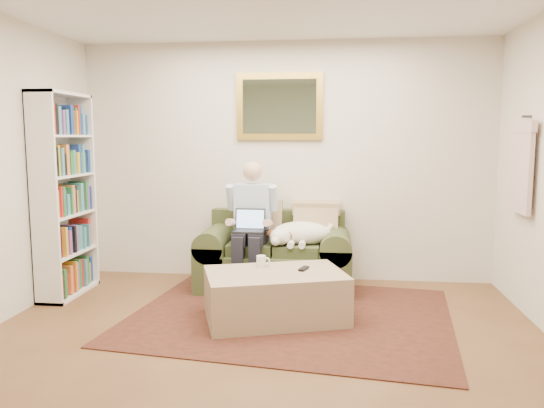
% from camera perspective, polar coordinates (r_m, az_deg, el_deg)
% --- Properties ---
extents(room_shell, '(4.51, 5.00, 2.61)m').
position_cam_1_polar(room_shell, '(3.72, -1.77, 3.04)').
color(room_shell, brown).
rests_on(room_shell, ground).
extents(rug, '(2.99, 2.52, 0.01)m').
position_cam_1_polar(rug, '(4.79, 1.99, -11.87)').
color(rug, black).
rests_on(rug, room_shell).
extents(sofa, '(1.57, 0.80, 0.94)m').
position_cam_1_polar(sofa, '(5.57, 0.33, -6.29)').
color(sofa, '#404D29').
rests_on(sofa, room_shell).
extents(seated_man, '(0.52, 0.74, 1.32)m').
position_cam_1_polar(seated_man, '(5.38, -2.34, -2.53)').
color(seated_man, '#8CADD8').
rests_on(seated_man, sofa).
extents(laptop, '(0.31, 0.24, 0.22)m').
position_cam_1_polar(laptop, '(5.32, -2.44, -2.30)').
color(laptop, black).
rests_on(laptop, seated_man).
extents(sleeping_dog, '(0.65, 0.41, 0.24)m').
position_cam_1_polar(sleeping_dog, '(5.40, 3.21, -3.15)').
color(sleeping_dog, white).
rests_on(sleeping_dog, sofa).
extents(ottoman, '(1.34, 1.07, 0.42)m').
position_cam_1_polar(ottoman, '(4.63, 0.33, -9.86)').
color(ottoman, tan).
rests_on(ottoman, room_shell).
extents(coffee_mug, '(0.08, 0.08, 0.10)m').
position_cam_1_polar(coffee_mug, '(4.75, -1.18, -6.17)').
color(coffee_mug, white).
rests_on(coffee_mug, ottoman).
extents(tv_remote, '(0.09, 0.16, 0.02)m').
position_cam_1_polar(tv_remote, '(4.66, 3.44, -6.95)').
color(tv_remote, black).
rests_on(tv_remote, ottoman).
extents(bookshelf, '(0.28, 0.80, 2.00)m').
position_cam_1_polar(bookshelf, '(5.62, -21.43, 0.87)').
color(bookshelf, white).
rests_on(bookshelf, room_shell).
extents(wall_mirror, '(0.94, 0.04, 0.72)m').
position_cam_1_polar(wall_mirror, '(5.83, 0.80, 10.44)').
color(wall_mirror, gold).
rests_on(wall_mirror, room_shell).
extents(hanging_shirt, '(0.06, 0.52, 0.90)m').
position_cam_1_polar(hanging_shirt, '(5.18, 25.28, 4.08)').
color(hanging_shirt, beige).
rests_on(hanging_shirt, room_shell).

